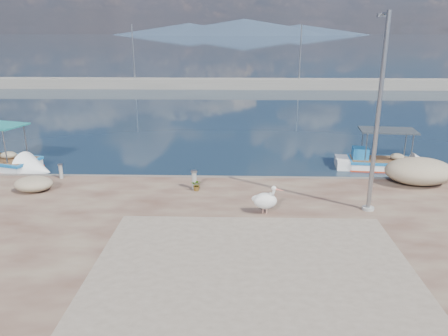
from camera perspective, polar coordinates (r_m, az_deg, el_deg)
ground at (r=15.41m, az=-0.43°, el=-8.92°), size 1400.00×1400.00×0.00m
quay_patch at (r=12.54m, az=3.74°, el=-13.03°), size 9.00×7.00×0.01m
breakwater at (r=54.15m, az=1.16°, el=10.96°), size 120.00×2.20×7.50m
mountains at (r=663.80m, az=2.15°, el=17.84°), size 370.00×280.00×22.00m
boat_right at (r=24.10m, az=20.04°, el=0.39°), size 5.13×2.15×2.40m
pelican at (r=15.83m, az=5.46°, el=-4.22°), size 1.16×0.74×1.10m
lamp_post at (r=16.24m, az=19.36°, el=5.67°), size 0.44×0.96×7.00m
bollard_near at (r=18.29m, az=-3.92°, el=-1.42°), size 0.26×0.26×0.80m
bollard_far at (r=20.89m, az=-20.54°, el=-0.31°), size 0.22×0.22×0.66m
potted_plant at (r=18.12m, az=-3.55°, el=-2.23°), size 0.50×0.45×0.49m
net_pile_c at (r=20.59m, az=24.11°, el=-0.37°), size 2.90×2.07×1.14m
net_pile_b at (r=19.68m, az=-23.62°, el=-1.92°), size 1.56×1.22×0.61m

